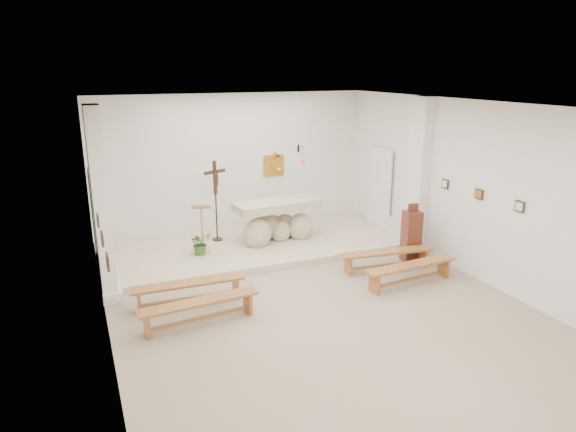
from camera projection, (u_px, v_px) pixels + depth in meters
name	position (u px, v px, depth m)	size (l,w,h in m)	color
ground	(322.00, 310.00, 8.96)	(7.00, 10.00, 0.00)	tan
wall_left	(101.00, 241.00, 7.17)	(0.02, 10.00, 3.50)	white
wall_right	(488.00, 195.00, 9.79)	(0.02, 10.00, 3.50)	white
wall_back	(235.00, 164.00, 12.89)	(7.00, 0.02, 3.50)	white
ceiling	(326.00, 107.00, 7.99)	(7.00, 10.00, 0.02)	silver
sanctuary_platform	(255.00, 245.00, 12.04)	(6.98, 3.00, 0.15)	beige
pilaster_left	(101.00, 206.00, 8.98)	(0.26, 0.55, 3.50)	white
pilaster_right	(418.00, 176.00, 11.51)	(0.26, 0.55, 3.50)	white
gold_wall_relief	(274.00, 165.00, 13.29)	(0.55, 0.04, 0.55)	gold
sanctuary_lamp	(302.00, 159.00, 13.28)	(0.11, 0.36, 0.44)	black
station_frame_left_front	(108.00, 262.00, 6.48)	(0.03, 0.20, 0.20)	#382418
station_frame_left_mid	(102.00, 239.00, 7.36)	(0.03, 0.20, 0.20)	#382418
station_frame_left_rear	(98.00, 220.00, 8.25)	(0.03, 0.20, 0.20)	#382418
station_frame_right_front	(520.00, 206.00, 9.08)	(0.03, 0.20, 0.20)	#382418
station_frame_right_mid	(479.00, 194.00, 9.96)	(0.03, 0.20, 0.20)	#382418
station_frame_right_rear	(445.00, 184.00, 10.85)	(0.03, 0.20, 0.20)	#382418
radiator_left	(103.00, 271.00, 9.99)	(0.10, 0.85, 0.52)	silver
radiator_right	(398.00, 230.00, 12.56)	(0.10, 0.85, 0.52)	silver
altar	(276.00, 224.00, 12.09)	(2.08, 0.98, 1.04)	beige
lectern	(202.00, 228.00, 11.23)	(0.48, 0.44, 1.15)	tan
crucifix_stand	(216.00, 195.00, 11.87)	(0.55, 0.26, 1.90)	#341C10
potted_plant	(200.00, 243.00, 11.19)	(0.46, 0.40, 0.51)	#2F6026
donation_pedestal	(411.00, 236.00, 11.16)	(0.40, 0.40, 1.30)	#552318
bench_left_front	(188.00, 288.00, 9.12)	(2.01, 0.38, 0.42)	#A45F2F
bench_right_front	(387.00, 256.00, 10.69)	(2.03, 0.55, 0.42)	#A45F2F
bench_left_second	(199.00, 307.00, 8.40)	(2.03, 0.50, 0.42)	#A45F2F
bench_right_second	(411.00, 269.00, 9.96)	(2.02, 0.48, 0.42)	#A45F2F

